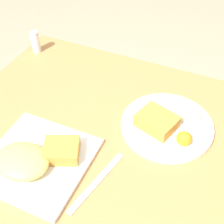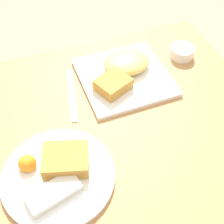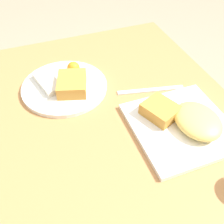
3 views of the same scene
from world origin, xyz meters
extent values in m
cube|color=#B27A47|center=(0.00, 0.00, 0.74)|extent=(0.95, 0.78, 0.04)
cylinder|color=olive|center=(-0.41, 0.33, 0.36)|extent=(0.05, 0.05, 0.72)
cube|color=white|center=(-0.12, -0.17, 0.76)|extent=(0.27, 0.27, 0.01)
ellipsoid|color=#EAC660|center=(-0.14, -0.20, 0.79)|extent=(0.15, 0.12, 0.04)
cube|color=#C68938|center=(-0.07, -0.13, 0.79)|extent=(0.12, 0.11, 0.04)
cylinder|color=white|center=(0.16, 0.10, 0.76)|extent=(0.27, 0.27, 0.01)
cube|color=#C68938|center=(0.13, 0.08, 0.79)|extent=(0.13, 0.12, 0.04)
cube|color=silver|center=(0.18, 0.14, 0.78)|extent=(0.13, 0.08, 0.02)
sphere|color=orange|center=(0.22, 0.05, 0.78)|extent=(0.04, 0.04, 0.04)
cylinder|color=white|center=(-0.42, 0.28, 0.79)|extent=(0.03, 0.03, 0.07)
cylinder|color=white|center=(-0.42, 0.28, 0.77)|extent=(0.03, 0.03, 0.04)
cylinder|color=silver|center=(-0.42, 0.28, 0.83)|extent=(0.03, 0.03, 0.01)
cube|color=silver|center=(0.05, -0.16, 0.76)|extent=(0.06, 0.22, 0.00)
camera|label=1|loc=(0.26, -0.55, 1.44)|focal=50.00mm
camera|label=2|loc=(0.17, 0.49, 1.43)|focal=50.00mm
camera|label=3|loc=(-0.51, 0.18, 1.30)|focal=42.00mm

